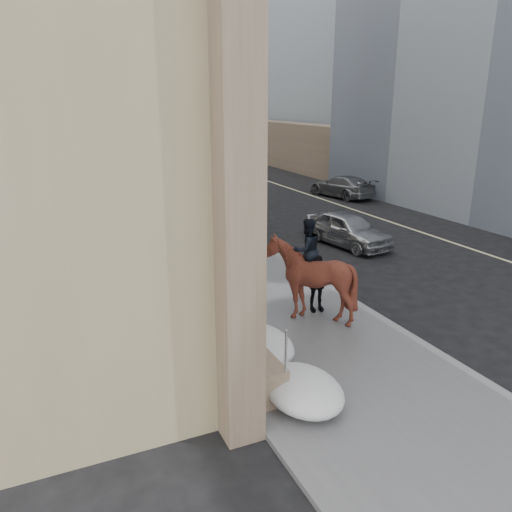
{
  "coord_description": "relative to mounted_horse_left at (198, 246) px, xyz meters",
  "views": [
    {
      "loc": [
        -5.79,
        -9.55,
        5.94
      ],
      "look_at": [
        -0.3,
        2.78,
        1.7
      ],
      "focal_mm": 35.0,
      "sensor_mm": 36.0,
      "label": 1
    }
  ],
  "objects": [
    {
      "name": "ground",
      "position": [
        1.06,
        -5.82,
        -1.27
      ],
      "size": [
        140.0,
        140.0,
        0.0
      ],
      "primitive_type": "plane",
      "color": "black",
      "rests_on": "ground"
    },
    {
      "name": "sidewalk",
      "position": [
        1.06,
        4.18,
        -1.21
      ],
      "size": [
        5.0,
        80.0,
        0.12
      ],
      "primitive_type": "cube",
      "color": "#545456",
      "rests_on": "ground"
    },
    {
      "name": "curb",
      "position": [
        3.68,
        4.18,
        -1.21
      ],
      "size": [
        0.24,
        80.0,
        0.12
      ],
      "primitive_type": "cube",
      "color": "slate",
      "rests_on": "ground"
    },
    {
      "name": "lane_line",
      "position": [
        11.56,
        4.18,
        -1.27
      ],
      "size": [
        0.15,
        70.0,
        0.01
      ],
      "primitive_type": "cube",
      "color": "#BFB78C",
      "rests_on": "ground"
    },
    {
      "name": "limestone_building",
      "position": [
        -4.2,
        14.15,
        7.63
      ],
      "size": [
        6.1,
        44.0,
        18.0
      ],
      "color": "#9C8D66",
      "rests_on": "ground"
    },
    {
      "name": "far_podium",
      "position": [
        16.56,
        4.18,
        0.73
      ],
      "size": [
        2.0,
        80.0,
        4.0
      ],
      "primitive_type": "cube",
      "color": "brown",
      "rests_on": "ground"
    },
    {
      "name": "bg_building_mid",
      "position": [
        5.06,
        54.18,
        12.73
      ],
      "size": [
        30.0,
        12.0,
        28.0
      ],
      "primitive_type": "cube",
      "color": "slate",
      "rests_on": "ground"
    },
    {
      "name": "bg_building_far",
      "position": [
        -4.94,
        66.18,
        8.73
      ],
      "size": [
        24.0,
        12.0,
        20.0
      ],
      "primitive_type": "cube",
      "color": "gray",
      "rests_on": "ground"
    },
    {
      "name": "streetlight_mid",
      "position": [
        3.8,
        8.18,
        3.31
      ],
      "size": [
        1.71,
        0.24,
        8.0
      ],
      "color": "#2D2D30",
      "rests_on": "ground"
    },
    {
      "name": "streetlight_far",
      "position": [
        3.8,
        28.18,
        3.31
      ],
      "size": [
        1.71,
        0.24,
        8.0
      ],
      "color": "#2D2D30",
      "rests_on": "ground"
    },
    {
      "name": "traffic_signal",
      "position": [
        3.13,
        16.18,
        2.73
      ],
      "size": [
        4.1,
        0.22,
        6.0
      ],
      "color": "#2D2D30",
      "rests_on": "ground"
    },
    {
      "name": "snow_bank",
      "position": [
        -0.36,
        2.29,
        -0.8
      ],
      "size": [
        1.7,
        18.1,
        0.76
      ],
      "color": "silver",
      "rests_on": "sidewalk"
    },
    {
      "name": "mounted_horse_left",
      "position": [
        0.0,
        0.0,
        0.0
      ],
      "size": [
        1.78,
        2.82,
        2.76
      ],
      "rotation": [
        0.0,
        0.0,
        3.39
      ],
      "color": "#492B16",
      "rests_on": "sidewalk"
    },
    {
      "name": "mounted_horse_right",
      "position": [
        1.76,
        -4.3,
        0.09
      ],
      "size": [
        2.02,
        2.24,
        2.82
      ],
      "rotation": [
        0.0,
        0.0,
        3.21
      ],
      "color": "#481D14",
      "rests_on": "sidewalk"
    },
    {
      "name": "pedestrian",
      "position": [
        2.26,
        -3.92,
        -0.31
      ],
      "size": [
        1.04,
        0.58,
        1.67
      ],
      "primitive_type": "imported",
      "rotation": [
        0.0,
        0.0,
        -0.18
      ],
      "color": "black",
      "rests_on": "sidewalk"
    },
    {
      "name": "car_silver",
      "position": [
        7.11,
        1.71,
        -0.55
      ],
      "size": [
        2.36,
        4.43,
        1.43
      ],
      "primitive_type": "imported",
      "rotation": [
        0.0,
        0.0,
        0.17
      ],
      "color": "#A2A4A9",
      "rests_on": "ground"
    },
    {
      "name": "car_grey",
      "position": [
        13.07,
        11.18,
        -0.58
      ],
      "size": [
        2.71,
        4.99,
        1.37
      ],
      "primitive_type": "imported",
      "rotation": [
        0.0,
        0.0,
        3.31
      ],
      "color": "slate",
      "rests_on": "ground"
    }
  ]
}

